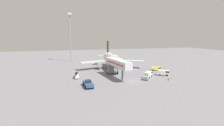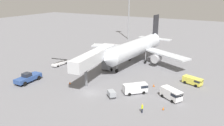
# 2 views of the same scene
# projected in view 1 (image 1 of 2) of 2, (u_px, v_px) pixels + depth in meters

# --- Properties ---
(ground_plane) EXTENTS (300.00, 300.00, 0.00)m
(ground_plane) POSITION_uv_depth(u_px,v_px,m) (133.00, 81.00, 67.17)
(ground_plane) COLOR slate
(airplane_at_gate) EXTENTS (33.82, 34.89, 13.83)m
(airplane_at_gate) POSITION_uv_depth(u_px,v_px,m) (112.00, 59.00, 91.06)
(airplane_at_gate) COLOR silver
(airplane_at_gate) RESTS_ON ground
(jet_bridge) EXTENTS (5.28, 19.55, 7.44)m
(jet_bridge) POSITION_uv_depth(u_px,v_px,m) (116.00, 64.00, 73.24)
(jet_bridge) COLOR silver
(jet_bridge) RESTS_ON ground
(pushback_tug) EXTENTS (2.97, 7.05, 2.47)m
(pushback_tug) POSITION_uv_depth(u_px,v_px,m) (88.00, 84.00, 59.95)
(pushback_tug) COLOR #2D4C8E
(pushback_tug) RESTS_ON ground
(belt_loader_truck) EXTENTS (1.94, 5.96, 2.94)m
(belt_loader_truck) POSITION_uv_depth(u_px,v_px,m) (77.00, 76.00, 72.96)
(belt_loader_truck) COLOR white
(belt_loader_truck) RESTS_ON ground
(service_van_near_left) EXTENTS (5.12, 4.18, 2.25)m
(service_van_near_left) POSITION_uv_depth(u_px,v_px,m) (164.00, 72.00, 76.99)
(service_van_near_left) COLOR white
(service_van_near_left) RESTS_ON ground
(service_van_far_center) EXTENTS (5.13, 5.07, 2.19)m
(service_van_far_center) POSITION_uv_depth(u_px,v_px,m) (148.00, 74.00, 74.01)
(service_van_far_center) COLOR white
(service_van_far_center) RESTS_ON ground
(service_van_near_right) EXTENTS (4.97, 3.21, 1.81)m
(service_van_near_right) POSITION_uv_depth(u_px,v_px,m) (156.00, 68.00, 87.53)
(service_van_near_right) COLOR #E5DB4C
(service_van_near_right) RESTS_ON ground
(baggage_cart_outer_left) EXTENTS (2.43, 2.35, 1.46)m
(baggage_cart_outer_left) POSITION_uv_depth(u_px,v_px,m) (145.00, 78.00, 68.81)
(baggage_cart_outer_left) COLOR #38383D
(baggage_cart_outer_left) RESTS_ON ground
(ground_crew_worker_foreground) EXTENTS (0.47, 0.47, 1.88)m
(ground_crew_worker_foreground) POSITION_uv_depth(u_px,v_px,m) (168.00, 78.00, 68.34)
(ground_crew_worker_foreground) COLOR #1E2333
(ground_crew_worker_foreground) RESTS_ON ground
(safety_cone_alpha) EXTENTS (0.41, 0.41, 0.63)m
(safety_cone_alpha) POSITION_uv_depth(u_px,v_px,m) (171.00, 77.00, 72.18)
(safety_cone_alpha) COLOR black
(safety_cone_alpha) RESTS_ON ground
(safety_cone_bravo) EXTENTS (0.45, 0.45, 0.69)m
(safety_cone_bravo) POSITION_uv_depth(u_px,v_px,m) (113.00, 81.00, 66.66)
(safety_cone_bravo) COLOR black
(safety_cone_bravo) RESTS_ON ground
(safety_cone_charlie) EXTENTS (0.45, 0.45, 0.69)m
(safety_cone_charlie) POSITION_uv_depth(u_px,v_px,m) (147.00, 73.00, 79.95)
(safety_cone_charlie) COLOR black
(safety_cone_charlie) RESTS_ON ground
(apron_light_mast) EXTENTS (2.40, 2.40, 30.71)m
(apron_light_mast) POSITION_uv_depth(u_px,v_px,m) (70.00, 29.00, 114.08)
(apron_light_mast) COLOR #93969B
(apron_light_mast) RESTS_ON ground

